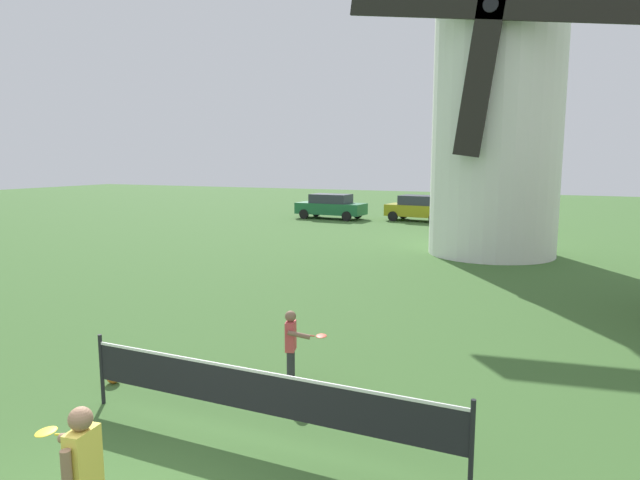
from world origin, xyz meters
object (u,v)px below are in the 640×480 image
at_px(parked_car_mustard, 418,208).
at_px(tennis_net, 258,392).
at_px(parked_car_cream, 506,212).
at_px(windmill, 498,92).
at_px(stray_ball, 114,376).
at_px(player_far, 292,342).
at_px(parked_car_green, 331,206).
at_px(player_near, 82,472).

bearing_deg(parked_car_mustard, tennis_net, -80.17).
distance_m(tennis_net, parked_car_cream, 26.62).
height_order(windmill, stray_ball, windmill).
distance_m(player_far, parked_car_mustard, 25.38).
xyz_separation_m(parked_car_green, parked_car_mustard, (5.38, 0.96, -0.00)).
xyz_separation_m(tennis_net, parked_car_green, (-10.05, 25.99, 0.12)).
bearing_deg(parked_car_cream, tennis_net, -90.97).
relative_size(windmill, player_far, 11.03).
distance_m(player_near, parked_car_green, 30.10).
xyz_separation_m(stray_ball, parked_car_green, (-6.85, 25.34, 0.69)).
bearing_deg(windmill, player_near, -93.96).
xyz_separation_m(windmill, player_near, (-1.32, -19.03, -5.44)).
relative_size(player_near, parked_car_mustard, 0.37).
relative_size(windmill, tennis_net, 2.45).
bearing_deg(parked_car_cream, player_near, -91.68).
height_order(windmill, player_far, windmill).
relative_size(player_near, parked_car_green, 0.33).
height_order(player_near, player_far, player_near).
bearing_deg(tennis_net, stray_ball, 168.49).
bearing_deg(windmill, parked_car_green, 139.15).
xyz_separation_m(windmill, tennis_net, (-0.91, -16.51, -5.59)).
bearing_deg(parked_car_mustard, player_near, -81.77).
relative_size(tennis_net, stray_ball, 24.05).
bearing_deg(parked_car_mustard, player_far, -80.49).
bearing_deg(parked_car_cream, player_far, -92.15).
bearing_deg(player_near, stray_ball, 131.47).
height_order(stray_ball, parked_car_cream, parked_car_cream).
relative_size(player_far, stray_ball, 5.35).
distance_m(windmill, player_far, 15.68).
bearing_deg(tennis_net, player_near, -99.14).
bearing_deg(stray_ball, player_near, -48.53).
bearing_deg(parked_car_mustard, parked_car_cream, -3.70).
relative_size(windmill, stray_ball, 58.95).
distance_m(parked_car_green, parked_car_cream, 10.52).
xyz_separation_m(player_far, parked_car_mustard, (-4.19, 25.03, 0.10)).
bearing_deg(parked_car_mustard, parked_car_green, -169.94).
height_order(player_far, parked_car_mustard, parked_car_mustard).
relative_size(tennis_net, player_far, 4.50).
bearing_deg(windmill, player_far, -95.44).
height_order(player_far, parked_car_green, parked_car_green).
relative_size(windmill, parked_car_cream, 3.49).
xyz_separation_m(windmill, stray_ball, (-4.12, -15.86, -6.16)).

